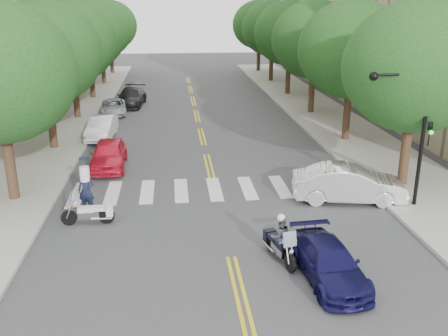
{
  "coord_description": "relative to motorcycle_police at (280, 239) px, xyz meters",
  "views": [
    {
      "loc": [
        -1.82,
        -15.03,
        8.31
      ],
      "look_at": [
        0.35,
        5.68,
        1.3
      ],
      "focal_mm": 40.0,
      "sensor_mm": 36.0,
      "label": 1
    }
  ],
  "objects": [
    {
      "name": "convertible",
      "position": [
        4.06,
        4.82,
        0.04
      ],
      "size": [
        5.03,
        2.5,
        1.58
      ],
      "primitive_type": "imported",
      "rotation": [
        0.0,
        0.0,
        1.39
      ],
      "color": "white",
      "rests_on": "ground"
    },
    {
      "name": "motorcycle_police",
      "position": [
        0.0,
        0.0,
        0.0
      ],
      "size": [
        0.83,
        2.06,
        1.69
      ],
      "rotation": [
        0.0,
        0.0,
        3.38
      ],
      "color": "black",
      "rests_on": "ground"
    },
    {
      "name": "sedan_blue",
      "position": [
        1.27,
        -1.39,
        -0.17
      ],
      "size": [
        1.91,
        4.11,
        1.16
      ],
      "primitive_type": "imported",
      "rotation": [
        0.0,
        0.0,
        0.07
      ],
      "color": "#100E3C",
      "rests_on": "ground"
    },
    {
      "name": "parked_car_d",
      "position": [
        -6.79,
        26.81,
        -0.03
      ],
      "size": [
        2.55,
        5.21,
        1.46
      ],
      "primitive_type": "imported",
      "rotation": [
        0.0,
        0.0,
        -0.1
      ],
      "color": "black",
      "rests_on": "ground"
    },
    {
      "name": "sidewalk_right",
      "position": [
        7.91,
        22.32,
        -0.68
      ],
      "size": [
        5.0,
        60.0,
        0.15
      ],
      "primitive_type": "cube",
      "color": "#9E9991",
      "rests_on": "ground"
    },
    {
      "name": "tree_r_4",
      "position": [
        7.21,
        38.32,
        4.8
      ],
      "size": [
        6.4,
        6.4,
        8.45
      ],
      "color": "#382316",
      "rests_on": "ground"
    },
    {
      "name": "parked_car_e",
      "position": [
        -6.79,
        30.78,
        -0.09
      ],
      "size": [
        1.85,
        4.03,
        1.34
      ],
      "primitive_type": "imported",
      "rotation": [
        0.0,
        0.0,
        0.07
      ],
      "color": "gray",
      "rests_on": "ground"
    },
    {
      "name": "traffic_signal_pole",
      "position": [
        6.13,
        3.82,
        2.97
      ],
      "size": [
        2.82,
        0.42,
        6.0
      ],
      "color": "black",
      "rests_on": "ground"
    },
    {
      "name": "ground",
      "position": [
        -1.59,
        0.32,
        -0.76
      ],
      "size": [
        140.0,
        140.0,
        0.0
      ],
      "primitive_type": "plane",
      "color": "#38383A",
      "rests_on": "ground"
    },
    {
      "name": "parked_car_a",
      "position": [
        -6.79,
        10.55,
        -0.03
      ],
      "size": [
        1.81,
        4.31,
        1.46
      ],
      "primitive_type": "imported",
      "rotation": [
        0.0,
        0.0,
        0.02
      ],
      "color": "red",
      "rests_on": "ground"
    },
    {
      "name": "tree_l_2",
      "position": [
        -10.39,
        22.32,
        4.8
      ],
      "size": [
        6.4,
        6.4,
        8.45
      ],
      "color": "#382316",
      "rests_on": "ground"
    },
    {
      "name": "tree_r_0",
      "position": [
        7.21,
        6.32,
        4.8
      ],
      "size": [
        6.4,
        6.4,
        8.45
      ],
      "color": "#382316",
      "rests_on": "ground"
    },
    {
      "name": "tree_r_3",
      "position": [
        7.21,
        30.32,
        4.8
      ],
      "size": [
        6.4,
        6.4,
        8.45
      ],
      "color": "#382316",
      "rests_on": "ground"
    },
    {
      "name": "tree_r_2",
      "position": [
        7.21,
        22.32,
        4.8
      ],
      "size": [
        6.4,
        6.4,
        8.45
      ],
      "color": "#382316",
      "rests_on": "ground"
    },
    {
      "name": "tree_r_1",
      "position": [
        7.21,
        14.32,
        4.8
      ],
      "size": [
        6.4,
        6.4,
        8.45
      ],
      "color": "#382316",
      "rests_on": "ground"
    },
    {
      "name": "officer_standing",
      "position": [
        -7.03,
        4.77,
        0.19
      ],
      "size": [
        0.79,
        0.63,
        1.89
      ],
      "primitive_type": "imported",
      "rotation": [
        0.0,
        0.0,
        -0.28
      ],
      "color": "#161C32",
      "rests_on": "ground"
    },
    {
      "name": "tree_l_5",
      "position": [
        -10.39,
        46.32,
        4.8
      ],
      "size": [
        6.4,
        6.4,
        8.45
      ],
      "color": "#382316",
      "rests_on": "ground"
    },
    {
      "name": "parked_car_b",
      "position": [
        -7.89,
        16.54,
        -0.07
      ],
      "size": [
        1.71,
        4.26,
        1.38
      ],
      "primitive_type": "imported",
      "rotation": [
        0.0,
        0.0,
        -0.06
      ],
      "color": "white",
      "rests_on": "ground"
    },
    {
      "name": "motorcycle_parked",
      "position": [
        -6.65,
        3.56,
        -0.3
      ],
      "size": [
        2.05,
        0.46,
        1.32
      ],
      "rotation": [
        0.0,
        0.0,
        1.59
      ],
      "color": "black",
      "rests_on": "ground"
    },
    {
      "name": "tree_l_3",
      "position": [
        -10.39,
        30.32,
        4.8
      ],
      "size": [
        6.4,
        6.4,
        8.45
      ],
      "color": "#382316",
      "rests_on": "ground"
    },
    {
      "name": "parked_car_c",
      "position": [
        -7.89,
        23.67,
        -0.19
      ],
      "size": [
        2.16,
        4.21,
        1.14
      ],
      "primitive_type": "imported",
      "rotation": [
        0.0,
        0.0,
        0.07
      ],
      "color": "#ABAEB3",
      "rests_on": "ground"
    },
    {
      "name": "tree_l_1",
      "position": [
        -10.39,
        14.32,
        4.8
      ],
      "size": [
        6.4,
        6.4,
        8.45
      ],
      "color": "#382316",
      "rests_on": "ground"
    },
    {
      "name": "tree_l_4",
      "position": [
        -10.39,
        38.32,
        4.8
      ],
      "size": [
        6.4,
        6.4,
        8.45
      ],
      "color": "#382316",
      "rests_on": "ground"
    },
    {
      "name": "tree_r_5",
      "position": [
        7.21,
        46.32,
        4.8
      ],
      "size": [
        6.4,
        6.4,
        8.45
      ],
      "color": "#382316",
      "rests_on": "ground"
    },
    {
      "name": "sidewalk_left",
      "position": [
        -11.09,
        22.32,
        -0.68
      ],
      "size": [
        5.0,
        60.0,
        0.15
      ],
      "primitive_type": "cube",
      "color": "#9E9991",
      "rests_on": "ground"
    }
  ]
}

